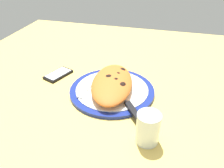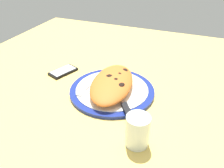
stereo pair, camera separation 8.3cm
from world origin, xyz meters
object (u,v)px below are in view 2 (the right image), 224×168
(smartphone, at_px, (63,71))
(water_glass, at_px, (137,132))
(plate, at_px, (112,90))
(knife, at_px, (126,108))
(fork, at_px, (88,87))
(calzone, at_px, (112,83))

(smartphone, bearing_deg, water_glass, 56.52)
(plate, relative_size, knife, 1.54)
(fork, height_order, water_glass, water_glass)
(fork, xyz_separation_m, smartphone, (-0.09, -0.16, -0.01))
(calzone, distance_m, smartphone, 0.26)
(plate, height_order, smartphone, plate)
(smartphone, bearing_deg, knife, 65.20)
(smartphone, height_order, water_glass, water_glass)
(smartphone, distance_m, water_glass, 0.49)
(knife, height_order, smartphone, knife)
(fork, relative_size, smartphone, 1.23)
(fork, distance_m, water_glass, 0.31)
(fork, distance_m, smartphone, 0.19)
(plate, distance_m, water_glass, 0.27)
(calzone, bearing_deg, smartphone, -103.30)
(plate, bearing_deg, smartphone, -103.30)
(calzone, relative_size, fork, 1.87)
(smartphone, bearing_deg, calzone, 76.70)
(plate, relative_size, smartphone, 2.42)
(calzone, relative_size, smartphone, 2.30)
(calzone, distance_m, water_glass, 0.26)
(smartphone, bearing_deg, fork, 62.56)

